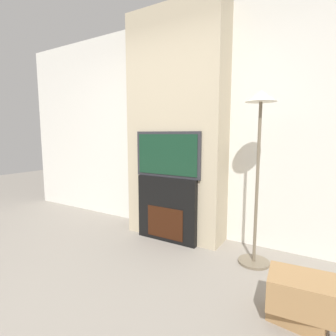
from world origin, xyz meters
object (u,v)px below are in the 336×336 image
Objects in this scene: floor_lamp at (259,142)px; box_stack at (300,298)px; fireplace at (168,209)px; television at (168,154)px.

floor_lamp reaches higher than box_stack.
fireplace reaches higher than box_stack.
floor_lamp is (1.03, -0.05, 0.16)m from television.
fireplace is 1.31m from floor_lamp.
fireplace is 0.91× the size of television.
television is at bearing -90.00° from fireplace.
floor_lamp is at bearing 124.32° from box_stack.
fireplace is at bearing 90.00° from television.
television is 1.89× the size of box_stack.
television is 0.51× the size of floor_lamp.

